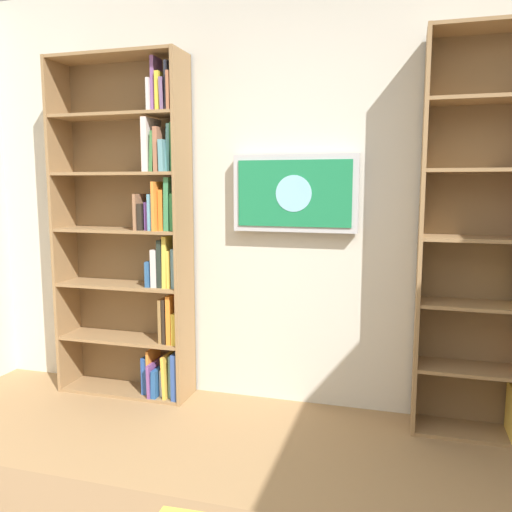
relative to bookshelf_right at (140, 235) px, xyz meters
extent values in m
cube|color=beige|center=(-1.03, -0.17, 0.26)|extent=(4.52, 0.06, 2.70)
cube|color=#937047|center=(-1.78, 0.02, 0.04)|extent=(0.02, 0.28, 2.25)
cube|color=brown|center=(-2.18, -0.11, 0.04)|extent=(0.82, 0.01, 2.25)
cube|color=#937047|center=(-2.18, 0.02, -1.08)|extent=(0.78, 0.27, 0.02)
cube|color=#937047|center=(-2.18, 0.02, -0.71)|extent=(0.78, 0.27, 0.02)
cube|color=#937047|center=(-2.18, 0.02, -0.33)|extent=(0.78, 0.27, 0.02)
cube|color=#937047|center=(-2.18, 0.02, 0.04)|extent=(0.78, 0.27, 0.02)
cube|color=#937047|center=(-2.18, 0.02, 0.41)|extent=(0.78, 0.27, 0.02)
cube|color=#937047|center=(-2.18, 0.02, 0.78)|extent=(0.78, 0.27, 0.02)
cube|color=#937047|center=(-2.18, 0.02, 1.15)|extent=(0.78, 0.27, 0.02)
cube|color=#EBC049|center=(-2.30, 0.03, -0.92)|extent=(0.03, 0.23, 0.29)
cube|color=#937047|center=(-0.33, 0.02, 0.03)|extent=(0.02, 0.28, 2.24)
cube|color=#937047|center=(0.57, 0.02, 0.03)|extent=(0.02, 0.28, 2.24)
cube|color=brown|center=(0.12, -0.11, 0.03)|extent=(0.91, 0.01, 2.24)
cube|color=#937047|center=(0.12, 0.02, -1.08)|extent=(0.87, 0.27, 0.02)
cube|color=#937047|center=(0.12, 0.02, -0.71)|extent=(0.87, 0.27, 0.02)
cube|color=#937047|center=(0.12, 0.02, -0.34)|extent=(0.87, 0.27, 0.02)
cube|color=#937047|center=(0.12, 0.02, 0.03)|extent=(0.87, 0.27, 0.02)
cube|color=#937047|center=(0.12, 0.02, 0.40)|extent=(0.87, 0.27, 0.02)
cube|color=#937047|center=(0.12, 0.02, 0.77)|extent=(0.87, 0.27, 0.02)
cube|color=#937047|center=(0.12, 0.02, 1.14)|extent=(0.87, 0.27, 0.02)
cube|color=#314F97|center=(-0.29, 0.03, -0.91)|extent=(0.04, 0.23, 0.31)
cube|color=#63959D|center=(-0.24, 0.02, -0.92)|extent=(0.03, 0.16, 0.28)
cube|color=gold|center=(-0.21, 0.02, -0.93)|extent=(0.03, 0.22, 0.28)
cube|color=beige|center=(-0.18, 0.02, -0.98)|extent=(0.03, 0.16, 0.18)
cube|color=#255392|center=(-0.14, 0.04, -0.97)|extent=(0.04, 0.21, 0.19)
cube|color=#7A4688|center=(-0.11, 0.03, -0.96)|extent=(0.02, 0.24, 0.22)
cube|color=orange|center=(-0.09, 0.02, -0.91)|extent=(0.02, 0.18, 0.31)
cube|color=#274D9C|center=(-0.05, 0.01, -0.94)|extent=(0.04, 0.17, 0.25)
cube|color=gold|center=(-0.29, 0.03, -0.59)|extent=(0.04, 0.18, 0.21)
cube|color=orange|center=(-0.25, 0.04, -0.54)|extent=(0.03, 0.17, 0.32)
cube|color=black|center=(-0.21, 0.03, -0.55)|extent=(0.02, 0.19, 0.30)
cube|color=olive|center=(-0.18, 0.03, -0.55)|extent=(0.02, 0.16, 0.29)
cube|color=#6394A5|center=(-0.29, 0.02, -0.20)|extent=(0.04, 0.17, 0.25)
cube|color=gold|center=(-0.25, 0.04, -0.21)|extent=(0.02, 0.13, 0.24)
cube|color=#DEC546|center=(-0.22, 0.02, -0.16)|extent=(0.03, 0.18, 0.33)
cube|color=#202A23|center=(-0.19, 0.04, -0.17)|extent=(0.03, 0.14, 0.31)
cube|color=silver|center=(-0.15, 0.01, -0.20)|extent=(0.04, 0.20, 0.25)
cube|color=#2B578C|center=(-0.10, 0.02, -0.24)|extent=(0.03, 0.19, 0.17)
cube|color=#2F8243|center=(-0.29, 0.01, 0.16)|extent=(0.03, 0.21, 0.23)
cube|color=#388250|center=(-0.25, 0.02, 0.21)|extent=(0.04, 0.20, 0.34)
cube|color=orange|center=(-0.21, 0.03, 0.17)|extent=(0.03, 0.17, 0.26)
cube|color=orange|center=(-0.18, 0.04, 0.20)|extent=(0.02, 0.23, 0.31)
cube|color=#5B95AE|center=(-0.14, 0.02, 0.16)|extent=(0.03, 0.24, 0.23)
cube|color=#6F3F91|center=(-0.11, 0.03, 0.13)|extent=(0.03, 0.15, 0.18)
cube|color=black|center=(-0.07, 0.03, 0.13)|extent=(0.03, 0.19, 0.17)
cube|color=#946747|center=(-0.03, 0.02, 0.16)|extent=(0.02, 0.22, 0.23)
cube|color=#33773B|center=(-0.29, 0.03, 0.56)|extent=(0.03, 0.16, 0.30)
cube|color=#5FA29D|center=(-0.27, 0.02, 0.56)|extent=(0.03, 0.18, 0.29)
cube|color=#5C929C|center=(-0.24, 0.04, 0.51)|extent=(0.03, 0.22, 0.19)
cube|color=#9C6246|center=(-0.20, 0.02, 0.55)|extent=(0.03, 0.23, 0.27)
cube|color=#3E773D|center=(-0.17, 0.02, 0.54)|extent=(0.04, 0.23, 0.25)
cube|color=beige|center=(-0.13, 0.04, 0.58)|extent=(0.04, 0.21, 0.33)
cube|color=#A46141|center=(-0.30, 0.04, 0.90)|extent=(0.02, 0.23, 0.23)
cube|color=#22242E|center=(-0.27, 0.04, 0.93)|extent=(0.02, 0.17, 0.29)
cube|color=slate|center=(-0.24, 0.01, 0.88)|extent=(0.03, 0.21, 0.20)
cube|color=yellow|center=(-0.20, 0.04, 0.90)|extent=(0.03, 0.14, 0.24)
cube|color=#825390|center=(-0.16, 0.03, 0.95)|extent=(0.02, 0.13, 0.33)
cube|color=silver|center=(-0.14, 0.04, 0.88)|extent=(0.02, 0.14, 0.20)
cube|color=#B7B7BC|center=(-1.02, -0.09, 0.28)|extent=(0.78, 0.06, 0.48)
cube|color=#1E7F4C|center=(-1.02, -0.05, 0.28)|extent=(0.71, 0.01, 0.41)
cylinder|color=#8CCCEA|center=(-1.02, -0.05, 0.28)|extent=(0.22, 0.00, 0.22)
camera|label=1|loc=(-1.70, 3.11, 0.34)|focal=36.76mm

